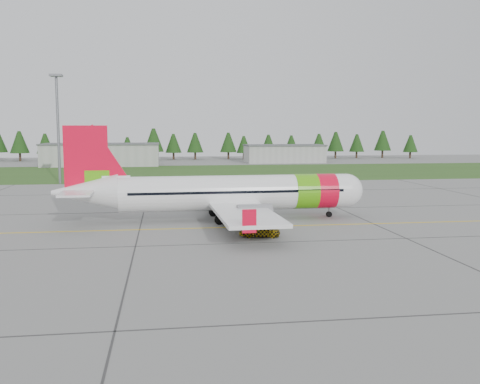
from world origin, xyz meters
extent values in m
plane|color=gray|center=(0.00, 0.00, 0.00)|extent=(320.00, 320.00, 0.00)
cylinder|color=white|center=(-4.37, 12.79, 3.10)|extent=(26.11, 4.62, 3.90)
sphere|color=white|center=(8.63, 13.15, 3.10)|extent=(3.90, 3.90, 3.90)
cone|color=white|center=(-20.87, 12.33, 3.45)|extent=(7.11, 4.09, 3.90)
cube|color=black|center=(8.93, 13.16, 3.45)|extent=(1.67, 2.64, 0.56)
cylinder|color=#53B30D|center=(3.63, 13.01, 3.10)|extent=(2.71, 4.05, 3.98)
cylinder|color=red|center=(6.03, 13.08, 3.10)|extent=(2.31, 4.04, 3.98)
cube|color=white|center=(-4.87, 12.77, 2.00)|extent=(6.39, 32.15, 0.36)
cube|color=red|center=(-6.32, 28.65, 2.55)|extent=(1.21, 0.21, 2.00)
cube|color=red|center=(-5.43, -3.15, 2.55)|extent=(1.21, 0.21, 2.00)
cylinder|color=gray|center=(-3.53, 18.32, 1.45)|extent=(3.66, 2.20, 2.10)
cylinder|color=gray|center=(-3.22, 7.32, 1.45)|extent=(3.66, 2.20, 2.10)
cube|color=red|center=(-20.67, 12.34, 6.80)|extent=(4.61, 0.49, 7.60)
cube|color=#53B30D|center=(-19.57, 12.37, 4.60)|extent=(2.61, 0.49, 2.40)
cube|color=white|center=(-21.37, 12.32, 3.70)|extent=(3.52, 11.59, 0.22)
cylinder|color=slate|center=(6.63, 13.09, 0.70)|extent=(0.18, 0.18, 1.40)
cylinder|color=black|center=(6.63, 13.09, 0.34)|extent=(0.69, 0.30, 0.68)
cylinder|color=slate|center=(-5.95, 15.55, 0.95)|extent=(0.22, 0.22, 1.90)
cylinder|color=black|center=(-6.35, 15.54, 0.52)|extent=(1.05, 0.48, 1.04)
cylinder|color=slate|center=(-5.80, 9.95, 0.95)|extent=(0.22, 0.22, 1.90)
cylinder|color=black|center=(-6.20, 9.94, 0.52)|extent=(1.05, 0.48, 1.04)
imported|color=#CDA20B|center=(-3.49, 2.67, 1.95)|extent=(1.58, 1.78, 3.90)
imported|color=silver|center=(-21.05, 52.73, 2.28)|extent=(2.00, 1.94, 4.55)
cube|color=#30561E|center=(0.00, 82.00, 0.01)|extent=(320.00, 50.00, 0.03)
cube|color=gold|center=(0.00, 8.00, 0.01)|extent=(120.00, 0.25, 0.02)
cube|color=#A8A8A3|center=(-30.00, 110.00, 3.00)|extent=(32.00, 14.00, 6.00)
cube|color=#A8A8A3|center=(25.00, 118.00, 2.60)|extent=(24.00, 12.00, 5.20)
cylinder|color=slate|center=(-32.00, 58.00, 10.00)|extent=(0.50, 0.50, 20.00)
camera|label=1|loc=(-12.39, -46.59, 10.11)|focal=40.00mm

